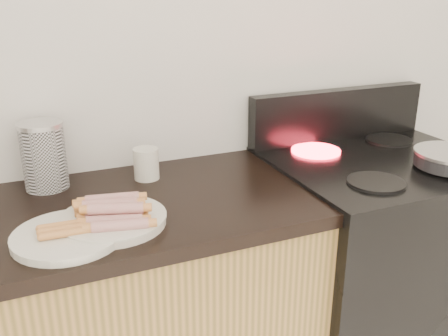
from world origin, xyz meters
name	(u,v)px	position (x,y,z in m)	size (l,w,h in m)	color
wall_back	(137,48)	(0.00, 2.00, 1.30)	(4.00, 0.04, 2.60)	silver
stove	(370,271)	(0.78, 1.68, 0.46)	(0.76, 0.65, 0.91)	black
stove_panel	(338,114)	(0.78, 1.96, 1.01)	(0.76, 0.06, 0.20)	black
burner_near_left	(376,182)	(0.61, 1.51, 0.92)	(0.18, 0.18, 0.01)	black
burner_far_left	(316,151)	(0.61, 1.84, 0.92)	(0.18, 0.18, 0.01)	#FF1E2D
burner_far_right	(389,140)	(0.95, 1.84, 0.92)	(0.18, 0.18, 0.01)	black
main_plate	(113,221)	(-0.19, 1.57, 0.91)	(0.28, 0.28, 0.02)	white
side_plate	(68,236)	(-0.31, 1.53, 0.91)	(0.28, 0.28, 0.02)	white
hotdog_pile	(112,210)	(-0.19, 1.57, 0.94)	(0.14, 0.23, 0.06)	brown
plain_sausages	(67,229)	(-0.31, 1.53, 0.93)	(0.13, 0.07, 0.02)	#B36D40
canister	(44,156)	(-0.33, 1.90, 1.01)	(0.14, 0.14, 0.21)	white
mug	(146,164)	(-0.03, 1.86, 0.95)	(0.08, 0.08, 0.10)	white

